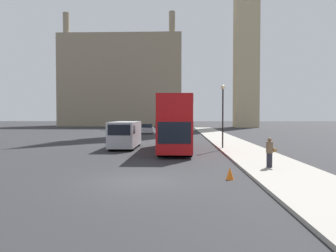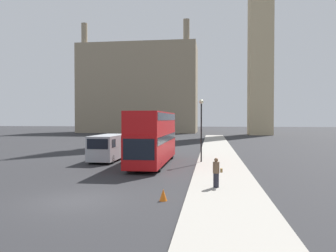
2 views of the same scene
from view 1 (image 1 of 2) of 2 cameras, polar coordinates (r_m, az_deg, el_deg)
ground_plane at (r=14.41m, az=-5.07°, el=-9.57°), size 300.00×300.00×0.00m
sidewalk_strip at (r=15.18m, az=22.07°, el=-8.82°), size 3.79×120.00×0.15m
building_block_distant at (r=92.99m, az=-7.87°, el=7.61°), size 32.66×13.53×29.76m
red_double_decker_bus at (r=26.44m, az=1.31°, el=0.88°), size 2.46×10.99×4.31m
white_van at (r=28.57m, az=-7.49°, el=-1.39°), size 2.12×5.87×2.31m
pedestrian at (r=17.84m, az=17.29°, el=-4.43°), size 0.51×0.35×1.55m
street_lamp at (r=27.63m, az=9.53°, el=3.44°), size 0.36×0.36×5.24m
parked_sedan at (r=51.74m, az=-3.62°, el=-0.55°), size 1.76×4.31×1.53m
traffic_cone at (r=14.93m, az=10.73°, el=-8.12°), size 0.36×0.36×0.55m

